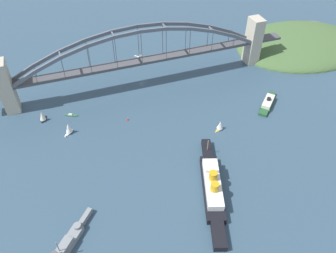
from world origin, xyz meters
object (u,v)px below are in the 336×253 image
at_px(small_boat_3, 220,125).
at_px(small_boat_4, 42,116).
at_px(harbor_ferry_steamer, 268,103).
at_px(seaplane_taxiing_near_bridge, 139,57).
at_px(ocean_liner, 212,186).
at_px(small_boat_1, 68,128).
at_px(small_boat_5, 71,115).
at_px(channel_marker_buoy, 128,119).
at_px(harbor_arch_bridge, 141,60).

xyz_separation_m(small_boat_3, small_boat_4, (144.93, -63.48, 0.47)).
bearing_deg(harbor_ferry_steamer, seaplane_taxiing_near_bridge, -52.59).
distance_m(ocean_liner, small_boat_1, 132.58).
bearing_deg(small_boat_3, small_boat_1, -17.45).
bearing_deg(harbor_ferry_steamer, small_boat_3, 14.88).
relative_size(small_boat_3, small_boat_5, 0.93).
bearing_deg(channel_marker_buoy, harbor_ferry_steamer, 169.95).
bearing_deg(channel_marker_buoy, small_boat_3, 152.18).
distance_m(small_boat_1, small_boat_4, 31.54).
xyz_separation_m(ocean_liner, small_boat_3, (-34.43, -57.81, -0.33)).
bearing_deg(harbor_arch_bridge, small_boat_1, 31.90).
relative_size(ocean_liner, small_boat_4, 8.40).
xyz_separation_m(small_boat_3, small_boat_5, (120.51, -61.83, -3.97)).
relative_size(seaplane_taxiing_near_bridge, small_boat_5, 0.88).
xyz_separation_m(harbor_ferry_steamer, seaplane_taxiing_near_bridge, (92.38, -120.79, -0.50)).
bearing_deg(seaplane_taxiing_near_bridge, harbor_ferry_steamer, 127.41).
height_order(small_boat_1, small_boat_4, small_boat_1).
bearing_deg(small_boat_1, small_boat_3, 162.55).
xyz_separation_m(seaplane_taxiing_near_bridge, small_boat_1, (90.26, 96.93, 3.66)).
distance_m(ocean_liner, small_boat_3, 67.29).
height_order(harbor_arch_bridge, seaplane_taxiing_near_bridge, harbor_arch_bridge).
xyz_separation_m(harbor_ferry_steamer, small_boat_4, (202.80, -48.10, 2.66)).
distance_m(harbor_ferry_steamer, small_boat_1, 184.22).
bearing_deg(seaplane_taxiing_near_bridge, small_boat_4, 33.36).
bearing_deg(harbor_ferry_steamer, small_boat_5, -14.60).
height_order(seaplane_taxiing_near_bridge, small_boat_3, small_boat_3).
distance_m(small_boat_3, small_boat_5, 135.51).
bearing_deg(seaplane_taxiing_near_bridge, harbor_arch_bridge, 77.99).
distance_m(small_boat_4, small_boat_5, 24.87).
distance_m(seaplane_taxiing_near_bridge, small_boat_3, 140.49).
xyz_separation_m(harbor_arch_bridge, small_boat_4, (100.42, 25.72, -22.72)).
distance_m(harbor_ferry_steamer, small_boat_3, 59.92).
bearing_deg(harbor_arch_bridge, channel_marker_buoy, 60.52).
relative_size(small_boat_1, small_boat_3, 1.20).
distance_m(ocean_liner, channel_marker_buoy, 103.93).
distance_m(seaplane_taxiing_near_bridge, small_boat_4, 132.23).
bearing_deg(seaplane_taxiing_near_bridge, small_boat_5, 40.84).
bearing_deg(harbor_arch_bridge, seaplane_taxiing_near_bridge, -102.01).
relative_size(harbor_ferry_steamer, small_boat_4, 2.93).
xyz_separation_m(harbor_ferry_steamer, channel_marker_buoy, (130.99, -23.20, -1.37)).
bearing_deg(small_boat_3, harbor_arch_bridge, -63.48).
xyz_separation_m(harbor_ferry_steamer, small_boat_3, (57.87, 15.37, 2.19)).
height_order(harbor_arch_bridge, small_boat_5, harbor_arch_bridge).
relative_size(harbor_arch_bridge, small_boat_1, 25.53).
distance_m(ocean_liner, seaplane_taxiing_near_bridge, 194.00).
distance_m(harbor_ferry_steamer, channel_marker_buoy, 133.03).
relative_size(seaplane_taxiing_near_bridge, small_boat_3, 0.94).
xyz_separation_m(seaplane_taxiing_near_bridge, small_boat_3, (-34.51, 136.16, 2.70)).
bearing_deg(small_boat_4, small_boat_5, 176.14).
bearing_deg(small_boat_5, seaplane_taxiing_near_bridge, -139.16).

